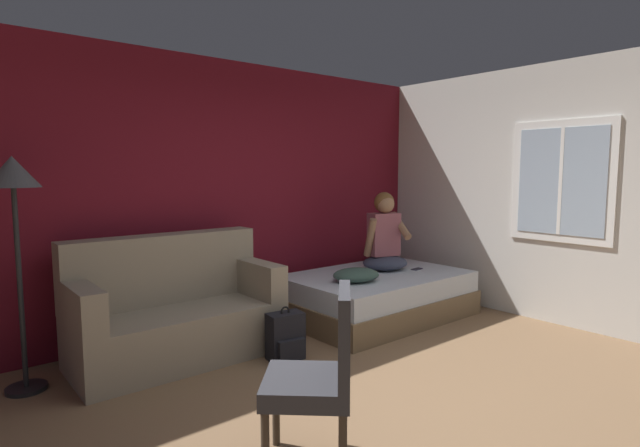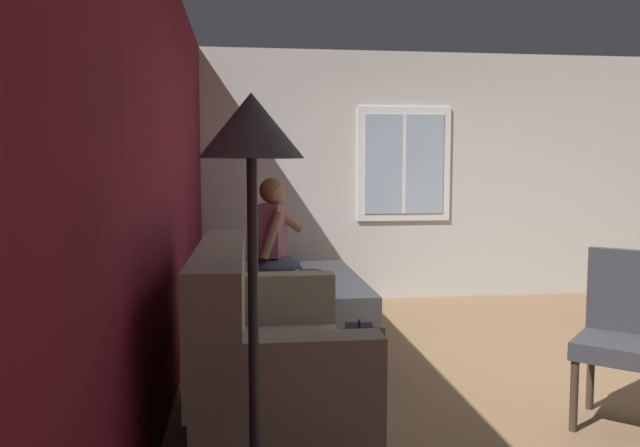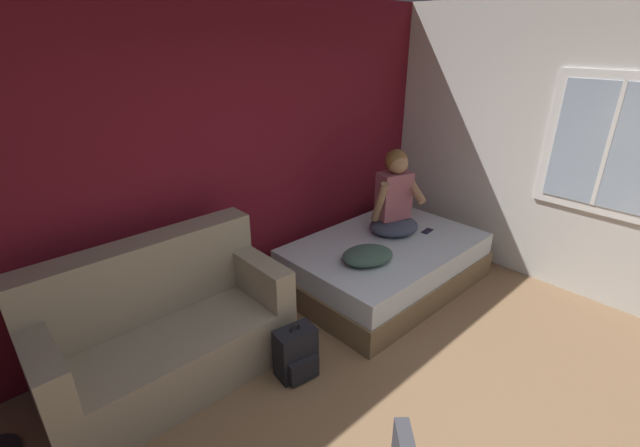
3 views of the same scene
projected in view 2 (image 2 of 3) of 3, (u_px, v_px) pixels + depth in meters
name	position (u px, v px, depth m)	size (l,w,h in m)	color
ground_plane	(555.00, 375.00, 4.36)	(40.00, 40.00, 0.00)	brown
wall_back_accent	(160.00, 183.00, 3.91)	(10.37, 0.16, 2.70)	maroon
wall_side_with_window	(436.00, 176.00, 6.97)	(0.19, 6.59, 2.70)	silver
bed	(288.00, 304.00, 5.53)	(1.97, 1.32, 0.48)	brown
couch	(264.00, 366.00, 3.32)	(1.71, 0.84, 1.04)	gray
side_chair	(625.00, 332.00, 3.49)	(0.65, 0.65, 0.98)	#382D23
person_seated	(274.00, 235.00, 5.69)	(0.62, 0.57, 0.88)	#383D51
backpack	(361.00, 359.00, 4.10)	(0.32, 0.27, 0.46)	black
throw_pillow	(309.00, 278.00, 5.07)	(0.48, 0.36, 0.14)	#385147
cell_phone	(298.00, 267.00, 6.03)	(0.07, 0.14, 0.01)	black
floor_lamp	(252.00, 173.00, 2.12)	(0.36, 0.36, 1.70)	black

